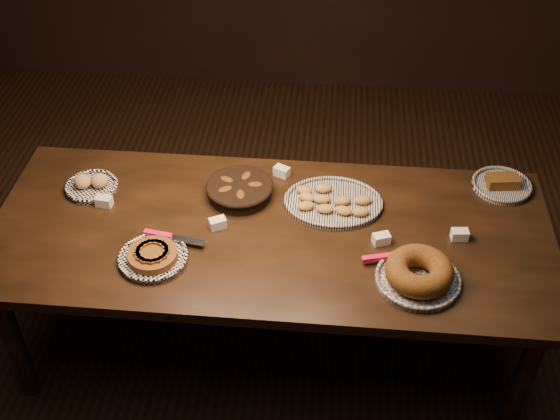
# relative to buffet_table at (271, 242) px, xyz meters

# --- Properties ---
(ground) EXTENTS (5.00, 5.00, 0.00)m
(ground) POSITION_rel_buffet_table_xyz_m (0.00, 0.00, -0.68)
(ground) COLOR black
(ground) RESTS_ON ground
(buffet_table) EXTENTS (2.40, 1.00, 0.75)m
(buffet_table) POSITION_rel_buffet_table_xyz_m (0.00, 0.00, 0.00)
(buffet_table) COLOR black
(buffet_table) RESTS_ON ground
(apple_tart_plate) EXTENTS (0.34, 0.29, 0.06)m
(apple_tart_plate) POSITION_rel_buffet_table_xyz_m (-0.45, -0.22, 0.09)
(apple_tart_plate) COLOR white
(apple_tart_plate) RESTS_ON buffet_table
(madeleine_platter) EXTENTS (0.43, 0.35, 0.05)m
(madeleine_platter) POSITION_rel_buffet_table_xyz_m (0.26, 0.19, 0.09)
(madeleine_platter) COLOR black
(madeleine_platter) RESTS_ON buffet_table
(bundt_cake_plate) EXTENTS (0.40, 0.35, 0.10)m
(bundt_cake_plate) POSITION_rel_buffet_table_xyz_m (0.61, -0.25, 0.12)
(bundt_cake_plate) COLOR black
(bundt_cake_plate) RESTS_ON buffet_table
(croissant_basket) EXTENTS (0.33, 0.33, 0.08)m
(croissant_basket) POSITION_rel_buffet_table_xyz_m (-0.16, 0.21, 0.12)
(croissant_basket) COLOR black
(croissant_basket) RESTS_ON buffet_table
(bread_roll_plate) EXTENTS (0.24, 0.24, 0.08)m
(bread_roll_plate) POSITION_rel_buffet_table_xyz_m (-0.84, 0.20, 0.10)
(bread_roll_plate) COLOR white
(bread_roll_plate) RESTS_ON buffet_table
(loaf_plate) EXTENTS (0.27, 0.27, 0.06)m
(loaf_plate) POSITION_rel_buffet_table_xyz_m (1.02, 0.38, 0.09)
(loaf_plate) COLOR black
(loaf_plate) RESTS_ON buffet_table
(tent_cards) EXTENTS (1.62, 0.49, 0.04)m
(tent_cards) POSITION_rel_buffet_table_xyz_m (0.06, 0.09, 0.10)
(tent_cards) COLOR white
(tent_cards) RESTS_ON buffet_table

